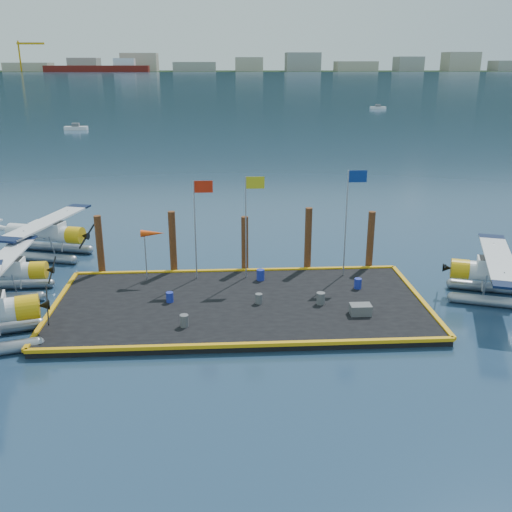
% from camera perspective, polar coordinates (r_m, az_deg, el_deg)
% --- Properties ---
extents(ground, '(4000.00, 4000.00, 0.00)m').
position_cam_1_polar(ground, '(31.48, -1.60, -5.30)').
color(ground, '#183048').
rests_on(ground, ground).
extents(dock, '(20.00, 10.00, 0.40)m').
position_cam_1_polar(dock, '(31.40, -1.60, -4.97)').
color(dock, black).
rests_on(dock, ground).
extents(dock_bumpers, '(20.25, 10.25, 0.18)m').
position_cam_1_polar(dock_bumpers, '(31.28, -1.61, -4.48)').
color(dock_bumpers, '#DD9C0D').
rests_on(dock_bumpers, dock).
extents(far_backdrop, '(3050.00, 2050.00, 810.00)m').
position_cam_1_polar(far_backdrop, '(1782.59, 4.54, 18.60)').
color(far_backdrop, black).
rests_on(far_backdrop, ground).
extents(seaplane_b, '(7.78, 8.57, 3.06)m').
position_cam_1_polar(seaplane_b, '(35.89, -24.18, -1.64)').
color(seaplane_b, gray).
rests_on(seaplane_b, ground).
extents(seaplane_c, '(9.02, 9.70, 3.45)m').
position_cam_1_polar(seaplane_c, '(42.07, -20.49, 1.93)').
color(seaplane_c, gray).
rests_on(seaplane_c, ground).
extents(seaplane_d, '(8.79, 9.35, 3.36)m').
position_cam_1_polar(seaplane_d, '(34.97, 23.54, -1.83)').
color(seaplane_d, gray).
rests_on(seaplane_d, ground).
extents(drum_0, '(0.40, 0.40, 0.56)m').
position_cam_1_polar(drum_0, '(31.58, -8.62, -4.09)').
color(drum_0, '#1B2897').
rests_on(drum_0, dock).
extents(drum_1, '(0.39, 0.39, 0.55)m').
position_cam_1_polar(drum_1, '(31.05, 0.28, -4.28)').
color(drum_1, '#525357').
rests_on(drum_1, dock).
extents(drum_2, '(0.46, 0.46, 0.65)m').
position_cam_1_polar(drum_2, '(31.15, 6.49, -4.23)').
color(drum_2, '#525357').
rests_on(drum_2, dock).
extents(drum_3, '(0.44, 0.44, 0.61)m').
position_cam_1_polar(drum_3, '(28.65, -7.19, -6.43)').
color(drum_3, '#525357').
rests_on(drum_3, dock).
extents(drum_4, '(0.43, 0.43, 0.60)m').
position_cam_1_polar(drum_4, '(33.58, 10.15, -2.72)').
color(drum_4, '#1B2897').
rests_on(drum_4, dock).
extents(drum_5, '(0.47, 0.47, 0.66)m').
position_cam_1_polar(drum_5, '(34.30, 0.45, -1.89)').
color(drum_5, '#1B2897').
rests_on(drum_5, dock).
extents(crate, '(1.09, 0.73, 0.54)m').
position_cam_1_polar(crate, '(30.24, 10.41, -5.28)').
color(crate, '#525357').
rests_on(crate, dock).
extents(flagpole_red, '(1.14, 0.08, 6.00)m').
position_cam_1_polar(flagpole_red, '(33.64, -5.80, 4.14)').
color(flagpole_red, '#9C9CA4').
rests_on(flagpole_red, dock).
extents(flagpole_yellow, '(1.14, 0.08, 6.20)m').
position_cam_1_polar(flagpole_yellow, '(33.61, -0.69, 4.43)').
color(flagpole_yellow, '#9C9CA4').
rests_on(flagpole_yellow, dock).
extents(flagpole_blue, '(1.14, 0.08, 6.50)m').
position_cam_1_polar(flagpole_blue, '(34.37, 9.38, 4.80)').
color(flagpole_blue, '#9C9CA4').
rests_on(flagpole_blue, dock).
extents(windsock, '(1.40, 0.44, 3.12)m').
position_cam_1_polar(windsock, '(34.17, -10.32, 2.13)').
color(windsock, '#9C9CA4').
rests_on(windsock, dock).
extents(piling_0, '(0.44, 0.44, 4.00)m').
position_cam_1_polar(piling_0, '(36.61, -15.34, 0.87)').
color(piling_0, '#442513').
rests_on(piling_0, ground).
extents(piling_1, '(0.44, 0.44, 4.20)m').
position_cam_1_polar(piling_1, '(35.91, -8.32, 1.18)').
color(piling_1, '#442513').
rests_on(piling_1, ground).
extents(piling_2, '(0.44, 0.44, 3.80)m').
position_cam_1_polar(piling_2, '(35.86, -1.12, 1.01)').
color(piling_2, '#442513').
rests_on(piling_2, ground).
extents(piling_3, '(0.44, 0.44, 4.30)m').
position_cam_1_polar(piling_3, '(36.16, 5.22, 1.50)').
color(piling_3, '#442513').
rests_on(piling_3, ground).
extents(piling_4, '(0.44, 0.44, 4.00)m').
position_cam_1_polar(piling_4, '(37.01, 11.35, 1.37)').
color(piling_4, '#442513').
rests_on(piling_4, ground).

